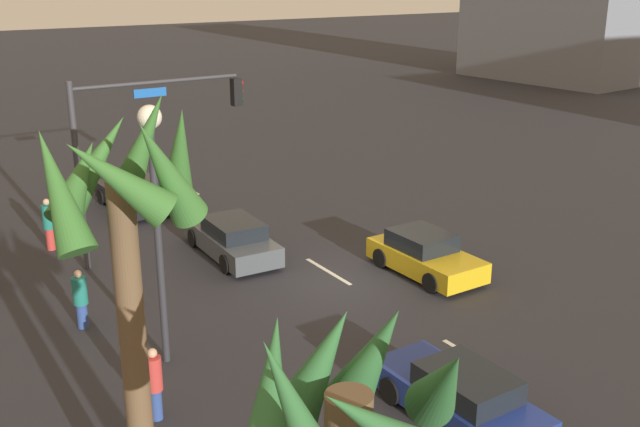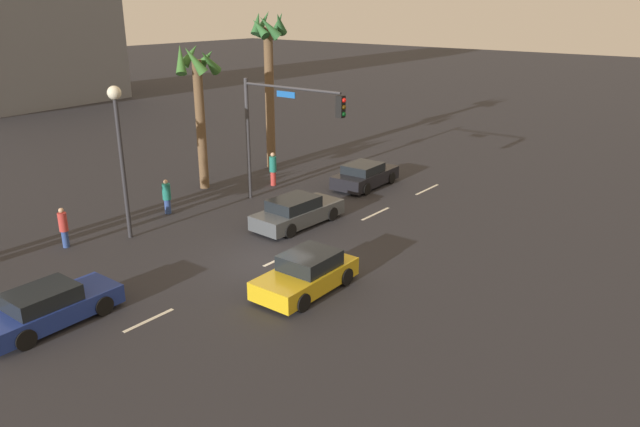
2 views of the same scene
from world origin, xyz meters
The scene contains 15 objects.
ground_plane centered at (0.00, 0.00, 0.00)m, with size 220.00×220.00×0.00m, color #28282D.
lane_stripe_2 centered at (-5.67, 0.00, 0.01)m, with size 1.88×0.14×0.01m, color silver.
lane_stripe_3 centered at (0.90, 0.00, 0.01)m, with size 2.57×0.14×0.01m, color silver.
lane_stripe_4 centered at (7.36, 0.00, 0.01)m, with size 2.28×0.14×0.01m, color silver.
lane_stripe_5 centered at (12.41, 0.00, 0.01)m, with size 2.37×0.14×0.01m, color silver.
car_0 centered at (10.79, 3.01, 0.62)m, with size 4.28×2.08×1.31m.
car_1 centered at (3.88, 1.97, 0.62)m, with size 4.64×1.99×1.33m.
car_2 centered at (-7.71, 2.21, 0.60)m, with size 4.21×1.85×1.28m.
car_3 centered at (-0.87, -2.56, 0.62)m, with size 4.01×1.98×1.35m.
traffic_signal centered at (5.45, 4.41, 4.21)m, with size 0.38×6.07×6.11m.
streetlamp centered at (-1.79, 6.60, 4.50)m, with size 0.56×0.56×6.47m.
pedestrian_0 centered at (7.79, 7.08, 0.98)m, with size 0.54×0.54×1.86m.
pedestrian_1 centered at (-4.10, 7.73, 0.90)m, with size 0.45×0.45×1.71m.
pedestrian_2 centered at (1.19, 7.84, 0.88)m, with size 0.43×0.43×1.69m.
palm_tree_3 centered at (-7.67, 9.18, 5.84)m, with size 2.69×2.55×7.72m.
Camera 1 is at (-18.03, 12.39, 9.41)m, focal length 42.23 mm.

